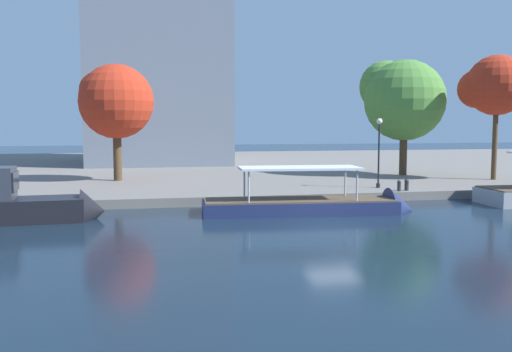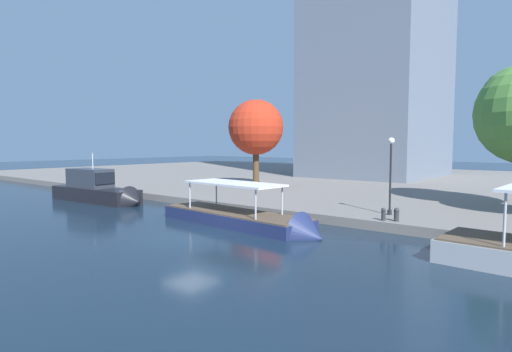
% 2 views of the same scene
% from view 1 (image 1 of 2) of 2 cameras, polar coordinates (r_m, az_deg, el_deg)
% --- Properties ---
extents(ground_plane, '(220.00, 220.00, 0.00)m').
position_cam_1_polar(ground_plane, '(26.92, 7.99, -5.09)').
color(ground_plane, '#142333').
extents(dock_promenade, '(120.00, 55.00, 0.56)m').
position_cam_1_polar(dock_promenade, '(60.70, -3.10, 0.99)').
color(dock_promenade, slate).
rests_on(dock_promenade, ground_plane).
extents(tour_boat_1, '(11.93, 3.60, 3.71)m').
position_cam_1_polar(tour_boat_1, '(30.68, 6.33, -3.40)').
color(tour_boat_1, navy).
rests_on(tour_boat_1, ground_plane).
extents(mooring_bollard_0, '(0.26, 0.26, 0.73)m').
position_cam_1_polar(mooring_bollard_0, '(36.82, 14.53, -0.92)').
color(mooring_bollard_0, '#2D2D33').
rests_on(mooring_bollard_0, dock_promenade).
extents(mooring_bollard_1, '(0.30, 0.30, 0.76)m').
position_cam_1_polar(mooring_bollard_1, '(37.33, 15.25, -0.83)').
color(mooring_bollard_1, '#2D2D33').
rests_on(mooring_bollard_1, dock_promenade).
extents(lamp_post, '(0.39, 0.39, 4.70)m').
position_cam_1_polar(lamp_post, '(38.38, 12.55, 3.07)').
color(lamp_post, black).
rests_on(lamp_post, dock_promenade).
extents(tree_0, '(5.65, 5.65, 8.86)m').
position_cam_1_polar(tree_0, '(43.72, -14.43, 7.50)').
color(tree_0, '#4C3823').
rests_on(tree_0, dock_promenade).
extents(tree_1, '(4.91, 4.76, 9.64)m').
position_cam_1_polar(tree_1, '(47.01, 23.27, 8.54)').
color(tree_1, '#4C3823').
rests_on(tree_1, dock_promenade).
extents(tree_2, '(6.81, 7.16, 9.79)m').
position_cam_1_polar(tree_2, '(48.84, 14.85, 7.94)').
color(tree_2, '#4C3823').
rests_on(tree_2, dock_promenade).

